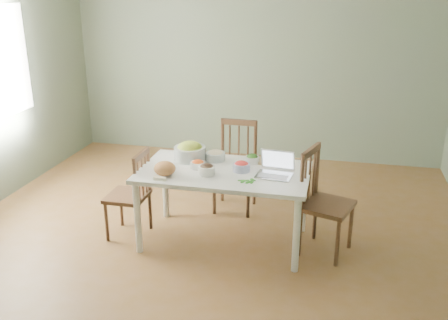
% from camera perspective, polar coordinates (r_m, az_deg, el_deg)
% --- Properties ---
extents(floor, '(5.00, 5.00, 0.00)m').
position_cam_1_polar(floor, '(4.89, -1.73, -8.82)').
color(floor, brown).
rests_on(floor, ground).
extents(wall_back, '(5.00, 0.00, 2.70)m').
position_cam_1_polar(wall_back, '(6.81, 3.62, 11.44)').
color(wall_back, slate).
rests_on(wall_back, ground).
extents(wall_front, '(5.00, 0.00, 2.70)m').
position_cam_1_polar(wall_front, '(2.22, -18.91, -8.06)').
color(wall_front, slate).
rests_on(wall_front, ground).
extents(dining_table, '(1.53, 0.86, 0.72)m').
position_cam_1_polar(dining_table, '(4.67, 0.00, -5.31)').
color(dining_table, white).
rests_on(dining_table, floor).
extents(chair_far, '(0.43, 0.41, 0.95)m').
position_cam_1_polar(chair_far, '(5.28, 1.25, -0.87)').
color(chair_far, '#402519').
rests_on(chair_far, floor).
extents(chair_left, '(0.37, 0.38, 0.86)m').
position_cam_1_polar(chair_left, '(4.84, -10.97, -3.82)').
color(chair_left, '#402519').
rests_on(chair_left, floor).
extents(chair_right, '(0.52, 0.53, 0.97)m').
position_cam_1_polar(chair_right, '(4.53, 11.73, -4.84)').
color(chair_right, '#402519').
rests_on(chair_right, floor).
extents(bread_boule, '(0.25, 0.25, 0.13)m').
position_cam_1_polar(bread_boule, '(4.43, -6.77, -0.96)').
color(bread_boule, '#B77239').
rests_on(bread_boule, dining_table).
extents(butter_stick, '(0.11, 0.04, 0.03)m').
position_cam_1_polar(butter_stick, '(4.34, -7.34, -2.14)').
color(butter_stick, '#F7EDCC').
rests_on(butter_stick, dining_table).
extents(bowl_squash, '(0.38, 0.38, 0.17)m').
position_cam_1_polar(bowl_squash, '(4.78, -3.90, 1.02)').
color(bowl_squash, gold).
rests_on(bowl_squash, dining_table).
extents(bowl_carrot, '(0.15, 0.15, 0.08)m').
position_cam_1_polar(bowl_carrot, '(4.58, -3.00, -0.48)').
color(bowl_carrot, '#EB5A20').
rests_on(bowl_carrot, dining_table).
extents(bowl_onion, '(0.23, 0.23, 0.10)m').
position_cam_1_polar(bowl_onion, '(4.77, -0.99, 0.54)').
color(bowl_onion, beige).
rests_on(bowl_onion, dining_table).
extents(bowl_mushroom, '(0.19, 0.19, 0.10)m').
position_cam_1_polar(bowl_mushroom, '(4.42, -1.99, -1.07)').
color(bowl_mushroom, black).
rests_on(bowl_mushroom, dining_table).
extents(bowl_redpep, '(0.18, 0.18, 0.09)m').
position_cam_1_polar(bowl_redpep, '(4.50, 2.00, -0.72)').
color(bowl_redpep, '#B63923').
rests_on(bowl_redpep, dining_table).
extents(bowl_broccoli, '(0.18, 0.18, 0.08)m').
position_cam_1_polar(bowl_broccoli, '(4.71, 3.24, 0.16)').
color(bowl_broccoli, '#21441A').
rests_on(bowl_broccoli, dining_table).
extents(flatbread, '(0.26, 0.26, 0.02)m').
position_cam_1_polar(flatbread, '(4.75, 4.82, -0.09)').
color(flatbread, tan).
rests_on(flatbread, dining_table).
extents(basil_bunch, '(0.17, 0.17, 0.02)m').
position_cam_1_polar(basil_bunch, '(4.29, 2.53, -2.31)').
color(basil_bunch, '#247625').
rests_on(basil_bunch, dining_table).
extents(laptop, '(0.33, 0.31, 0.21)m').
position_cam_1_polar(laptop, '(4.38, 5.75, -0.62)').
color(laptop, silver).
rests_on(laptop, dining_table).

